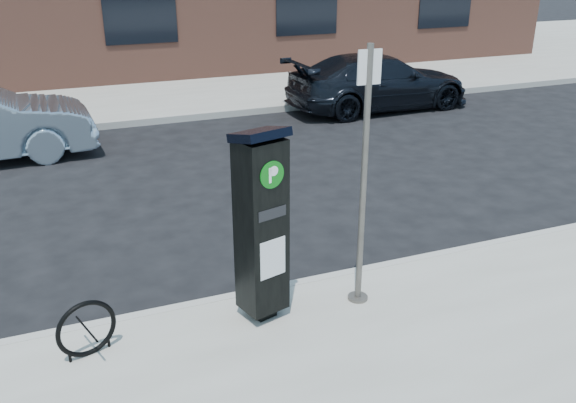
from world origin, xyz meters
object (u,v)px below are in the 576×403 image
bike_rack (87,329)px  car_dark (379,82)px  parking_kiosk (261,224)px  sign_pole (364,183)px

bike_rack → car_dark: 11.00m
bike_rack → car_dark: bearing=29.3°
parking_kiosk → car_dark: parking_kiosk is taller
bike_rack → sign_pole: bearing=-18.2°
parking_kiosk → car_dark: bearing=37.7°
parking_kiosk → bike_rack: parking_kiosk is taller
car_dark → bike_rack: bearing=134.4°
sign_pole → bike_rack: (-2.85, 0.06, -1.09)m
parking_kiosk → sign_pole: (1.08, -0.09, 0.32)m
parking_kiosk → sign_pole: sign_pole is taller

